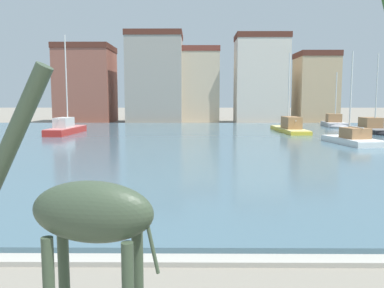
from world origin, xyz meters
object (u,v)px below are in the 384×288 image
at_px(sailboat_red, 68,129).
at_px(sailboat_grey, 335,124).
at_px(giraffe_statue, 82,218).
at_px(sailboat_yellow, 288,128).
at_px(sailboat_white, 349,140).
at_px(sailboat_black, 374,129).

relative_size(sailboat_red, sailboat_grey, 1.43).
bearing_deg(giraffe_statue, sailboat_yellow, 73.18).
height_order(sailboat_white, sailboat_red, sailboat_red).
bearing_deg(sailboat_yellow, sailboat_white, -78.64).
xyz_separation_m(sailboat_grey, sailboat_yellow, (-7.29, -7.24, 0.01)).
distance_m(sailboat_black, sailboat_yellow, 8.36).
bearing_deg(sailboat_yellow, giraffe_statue, -106.82).
relative_size(sailboat_black, sailboat_red, 0.83).
height_order(giraffe_statue, sailboat_grey, sailboat_grey).
relative_size(giraffe_statue, sailboat_grey, 0.65).
xyz_separation_m(sailboat_red, sailboat_yellow, (21.93, 2.37, -0.06)).
bearing_deg(sailboat_black, sailboat_grey, 96.67).
height_order(sailboat_grey, sailboat_yellow, sailboat_yellow).
xyz_separation_m(giraffe_statue, sailboat_red, (-10.97, 33.88, -1.59)).
bearing_deg(sailboat_red, sailboat_black, 2.22).
bearing_deg(sailboat_red, sailboat_white, -19.07).
distance_m(giraffe_statue, sailboat_black, 40.02).
bearing_deg(giraffe_statue, sailboat_black, 61.24).
relative_size(sailboat_white, sailboat_red, 0.74).
xyz_separation_m(sailboat_white, sailboat_black, (6.13, 9.50, 0.05)).
bearing_deg(giraffe_statue, sailboat_grey, 67.23).
relative_size(sailboat_white, sailboat_grey, 1.06).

